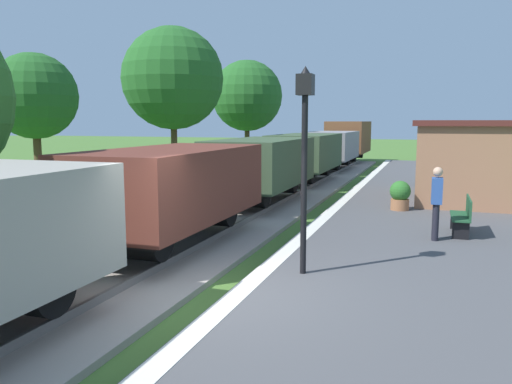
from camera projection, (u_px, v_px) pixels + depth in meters
name	position (u px, v px, depth m)	size (l,w,h in m)	color
ground_plane	(216.00, 306.00, 8.35)	(160.00, 160.00, 0.00)	#47702D
platform_slab	(420.00, 323.00, 7.30)	(6.00, 60.00, 0.25)	#4C4C4F
platform_edge_stripe	(238.00, 294.00, 8.18)	(0.36, 60.00, 0.01)	silver
track_ballast	(92.00, 287.00, 9.11)	(3.80, 60.00, 0.12)	#9E9389
rail_near	(127.00, 284.00, 8.86)	(0.07, 60.00, 0.14)	slate
rail_far	(59.00, 276.00, 9.33)	(0.07, 60.00, 0.14)	slate
freight_train	(291.00, 158.00, 21.72)	(2.50, 39.20, 2.72)	gray
station_hut	(466.00, 160.00, 17.96)	(3.50, 5.80, 2.78)	#9E6B4C
bench_near_hut	(463.00, 215.00, 12.43)	(0.42, 1.50, 0.91)	#1E4C2D
bench_down_platform	(450.00, 174.00, 22.17)	(0.42, 1.50, 0.91)	#1E4C2D
person_waiting	(436.00, 200.00, 11.77)	(0.25, 0.38, 1.71)	black
potted_planter	(400.00, 195.00, 15.85)	(0.64, 0.64, 0.92)	#9E6642
lamp_post_near	(305.00, 133.00, 8.94)	(0.28, 0.28, 3.70)	black
tree_trackside_far	(34.00, 97.00, 18.19)	(3.06, 3.06, 5.42)	#4C3823
tree_field_left	(173.00, 79.00, 22.25)	(4.45, 4.45, 7.08)	#4C3823
tree_field_distant	(247.00, 96.00, 28.84)	(3.99, 3.99, 6.42)	#4C3823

